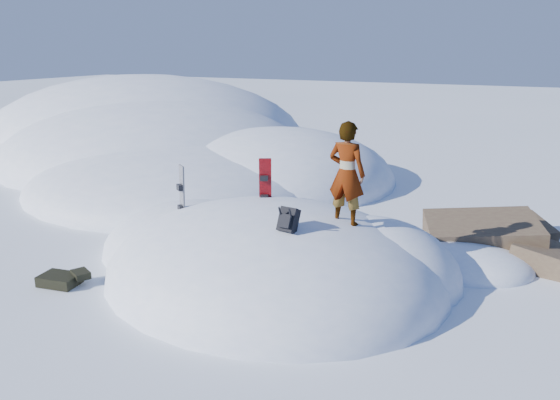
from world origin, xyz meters
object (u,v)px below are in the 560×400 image
at_px(snowboard_red, 265,190).
at_px(snowboard_dark, 182,200).
at_px(person, 347,174).
at_px(backpack, 288,220).

xyz_separation_m(snowboard_red, snowboard_dark, (-1.73, -0.61, -0.28)).
bearing_deg(snowboard_red, person, -45.50).
distance_m(snowboard_red, person, 2.25).
distance_m(snowboard_red, backpack, 2.19).
relative_size(snowboard_dark, person, 0.80).
distance_m(snowboard_dark, backpack, 3.29).
relative_size(snowboard_dark, backpack, 3.04).
bearing_deg(snowboard_dark, backpack, 17.46).
bearing_deg(snowboard_red, snowboard_dark, 172.11).
bearing_deg(backpack, person, 61.05).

